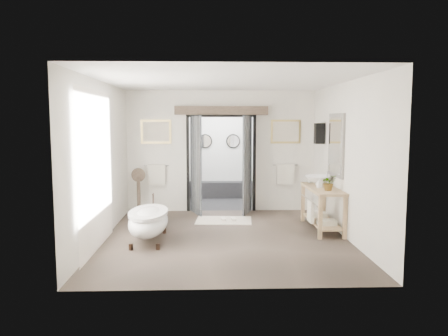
{
  "coord_description": "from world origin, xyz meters",
  "views": [
    {
      "loc": [
        -0.31,
        -7.96,
        2.18
      ],
      "look_at": [
        0.0,
        0.6,
        1.25
      ],
      "focal_mm": 35.0,
      "sensor_mm": 36.0,
      "label": 1
    }
  ],
  "objects_px": {
    "vanity": "(321,205)",
    "basin": "(318,180)",
    "clawfoot_tub": "(148,221)",
    "rug": "(224,220)"
  },
  "relations": [
    {
      "from": "vanity",
      "to": "basin",
      "type": "xyz_separation_m",
      "value": [
        0.02,
        0.37,
        0.44
      ]
    },
    {
      "from": "clawfoot_tub",
      "to": "vanity",
      "type": "height_order",
      "value": "vanity"
    },
    {
      "from": "clawfoot_tub",
      "to": "rug",
      "type": "height_order",
      "value": "clawfoot_tub"
    },
    {
      "from": "rug",
      "to": "basin",
      "type": "bearing_deg",
      "value": -13.46
    },
    {
      "from": "clawfoot_tub",
      "to": "rug",
      "type": "distance_m",
      "value": 2.15
    },
    {
      "from": "clawfoot_tub",
      "to": "basin",
      "type": "distance_m",
      "value": 3.6
    },
    {
      "from": "rug",
      "to": "clawfoot_tub",
      "type": "bearing_deg",
      "value": -132.14
    },
    {
      "from": "clawfoot_tub",
      "to": "basin",
      "type": "bearing_deg",
      "value": 18.14
    },
    {
      "from": "vanity",
      "to": "rug",
      "type": "relative_size",
      "value": 1.33
    },
    {
      "from": "vanity",
      "to": "rug",
      "type": "height_order",
      "value": "vanity"
    }
  ]
}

